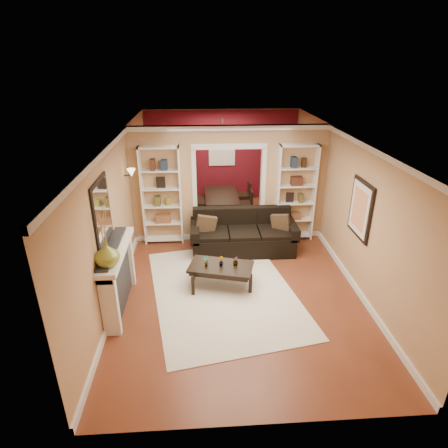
{
  "coord_description": "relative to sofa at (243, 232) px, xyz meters",
  "views": [
    {
      "loc": [
        -0.65,
        -7.1,
        4.06
      ],
      "look_at": [
        -0.24,
        -0.8,
        1.24
      ],
      "focal_mm": 30.0,
      "sensor_mm": 36.0,
      "label": 1
    }
  ],
  "objects": [
    {
      "name": "dining_chair_nw",
      "position": [
        -0.88,
        1.94,
        -0.0
      ],
      "size": [
        0.6,
        0.6,
        0.92
      ],
      "primitive_type": "cube",
      "rotation": [
        0.0,
        0.0,
        1.16
      ],
      "color": "black",
      "rests_on": "floor"
    },
    {
      "name": "dining_table",
      "position": [
        -0.33,
        2.24,
        -0.17
      ],
      "size": [
        1.64,
        0.91,
        0.58
      ],
      "primitive_type": "imported",
      "rotation": [
        0.0,
        0.0,
        1.57
      ],
      "color": "black",
      "rests_on": "floor"
    },
    {
      "name": "pillow_right",
      "position": [
        0.84,
        -0.02,
        0.19
      ],
      "size": [
        0.41,
        0.31,
        0.41
      ],
      "primitive_type": "cube",
      "rotation": [
        0.0,
        0.0,
        -0.56
      ],
      "color": "brown",
      "rests_on": "sofa"
    },
    {
      "name": "framed_art",
      "position": [
        1.94,
        -1.45,
        1.09
      ],
      "size": [
        0.04,
        0.85,
        1.05
      ],
      "primitive_type": "cube",
      "color": "black",
      "rests_on": "wall_right"
    },
    {
      "name": "bookshelf_left",
      "position": [
        -1.82,
        0.58,
        0.69
      ],
      "size": [
        0.9,
        0.3,
        2.3
      ],
      "primitive_type": "cube",
      "color": "white",
      "rests_on": "floor"
    },
    {
      "name": "wall_sconce",
      "position": [
        -2.42,
        0.1,
        1.37
      ],
      "size": [
        0.18,
        0.18,
        0.22
      ],
      "primitive_type": "cube",
      "color": "#FFE0A5",
      "rests_on": "wall_left"
    },
    {
      "name": "plant_center",
      "position": [
        -0.58,
        -1.42,
        0.08
      ],
      "size": [
        0.11,
        0.12,
        0.19
      ],
      "primitive_type": "imported",
      "rotation": [
        0.0,
        0.0,
        1.89
      ],
      "color": "#336626",
      "rests_on": "coffee_table"
    },
    {
      "name": "plant_right",
      "position": [
        -0.31,
        -1.42,
        0.08
      ],
      "size": [
        0.11,
        0.11,
        0.18
      ],
      "primitive_type": "imported",
      "rotation": [
        0.0,
        0.0,
        4.66
      ],
      "color": "#336626",
      "rests_on": "coffee_table"
    },
    {
      "name": "fireplace",
      "position": [
        -2.36,
        -1.95,
        0.12
      ],
      "size": [
        0.32,
        1.7,
        1.16
      ],
      "primitive_type": "cube",
      "color": "white",
      "rests_on": "floor"
    },
    {
      "name": "chandelier",
      "position": [
        -0.27,
        2.25,
        1.56
      ],
      "size": [
        0.5,
        0.5,
        0.3
      ],
      "primitive_type": "cube",
      "color": "#382A19",
      "rests_on": "ceiling"
    },
    {
      "name": "wall_front",
      "position": [
        -0.27,
        -4.45,
        0.89
      ],
      "size": [
        8.0,
        0.0,
        8.0
      ],
      "primitive_type": "plane",
      "rotation": [
        -1.57,
        0.0,
        0.0
      ],
      "color": "tan",
      "rests_on": "ground"
    },
    {
      "name": "red_back_panel",
      "position": [
        -0.27,
        3.52,
        0.86
      ],
      "size": [
        4.44,
        0.04,
        2.64
      ],
      "primitive_type": "cube",
      "color": "maroon",
      "rests_on": "floor"
    },
    {
      "name": "floor",
      "position": [
        -0.27,
        -0.45,
        -0.46
      ],
      "size": [
        8.0,
        8.0,
        0.0
      ],
      "primitive_type": "plane",
      "color": "brown",
      "rests_on": "ground"
    },
    {
      "name": "dining_window",
      "position": [
        -0.27,
        3.48,
        1.09
      ],
      "size": [
        0.78,
        0.03,
        0.98
      ],
      "primitive_type": "cube",
      "color": "#8CA5CC",
      "rests_on": "wall_back"
    },
    {
      "name": "area_rug",
      "position": [
        -0.55,
        -1.59,
        -0.45
      ],
      "size": [
        3.15,
        3.95,
        0.01
      ],
      "primitive_type": "cube",
      "rotation": [
        0.0,
        0.0,
        0.19
      ],
      "color": "silver",
      "rests_on": "floor"
    },
    {
      "name": "wall_right",
      "position": [
        1.98,
        -0.45,
        0.89
      ],
      "size": [
        0.0,
        8.0,
        8.0
      ],
      "primitive_type": "plane",
      "rotation": [
        1.57,
        0.0,
        -1.57
      ],
      "color": "tan",
      "rests_on": "ground"
    },
    {
      "name": "pillow_left",
      "position": [
        -0.84,
        -0.02,
        0.2
      ],
      "size": [
        0.44,
        0.17,
        0.43
      ],
      "primitive_type": "cube",
      "rotation": [
        0.0,
        0.0,
        0.11
      ],
      "color": "brown",
      "rests_on": "sofa"
    },
    {
      "name": "vase",
      "position": [
        -2.36,
        -2.51,
        0.9
      ],
      "size": [
        0.48,
        0.48,
        0.4
      ],
      "primitive_type": "imported",
      "rotation": [
        0.0,
        0.0,
        -0.31
      ],
      "color": "olive",
      "rests_on": "fireplace"
    },
    {
      "name": "partition_wall",
      "position": [
        -0.27,
        0.75,
        0.89
      ],
      "size": [
        4.5,
        0.15,
        2.7
      ],
      "primitive_type": "cube",
      "color": "tan",
      "rests_on": "floor"
    },
    {
      "name": "plant_left",
      "position": [
        -0.86,
        -1.42,
        0.09
      ],
      "size": [
        0.13,
        0.13,
        0.21
      ],
      "primitive_type": "imported",
      "rotation": [
        0.0,
        0.0,
        0.69
      ],
      "color": "#336626",
      "rests_on": "coffee_table"
    },
    {
      "name": "mirror",
      "position": [
        -2.5,
        -1.95,
        1.34
      ],
      "size": [
        0.03,
        0.95,
        1.1
      ],
      "primitive_type": "cube",
      "color": "silver",
      "rests_on": "wall_left"
    },
    {
      "name": "wall_left",
      "position": [
        -2.52,
        -0.45,
        0.89
      ],
      "size": [
        0.0,
        8.0,
        8.0
      ],
      "primitive_type": "plane",
      "rotation": [
        1.57,
        0.0,
        1.57
      ],
      "color": "tan",
      "rests_on": "ground"
    },
    {
      "name": "bookshelf_right",
      "position": [
        1.28,
        0.58,
        0.69
      ],
      "size": [
        0.9,
        0.3,
        2.3
      ],
      "primitive_type": "cube",
      "color": "white",
      "rests_on": "floor"
    },
    {
      "name": "dining_chair_se",
      "position": [
        0.22,
        2.54,
        -0.03
      ],
      "size": [
        0.49,
        0.49,
        0.85
      ],
      "primitive_type": "cube",
      "rotation": [
        0.0,
        0.0,
        -1.73
      ],
      "color": "black",
      "rests_on": "floor"
    },
    {
      "name": "ceiling",
      "position": [
        -0.27,
        -0.45,
        2.24
      ],
      "size": [
        8.0,
        8.0,
        0.0
      ],
      "primitive_type": "plane",
      "rotation": [
        3.14,
        0.0,
        0.0
      ],
      "color": "white",
      "rests_on": "ground"
    },
    {
      "name": "dining_chair_sw",
      "position": [
        -0.88,
        2.54,
        -0.08
      ],
      "size": [
        0.49,
        0.49,
        0.76
      ],
      "primitive_type": "cube",
      "rotation": [
        0.0,
        0.0,
        1.98
      ],
      "color": "black",
      "rests_on": "floor"
    },
    {
      "name": "dining_chair_ne",
      "position": [
        0.22,
        1.94,
        -0.06
      ],
      "size": [
        0.47,
        0.47,
        0.8
      ],
      "primitive_type": "cube",
      "rotation": [
        0.0,
        0.0,
        -1.79
      ],
      "color": "black",
      "rests_on": "floor"
    },
    {
      "name": "coffee_table",
      "position": [
        -0.58,
        -1.42,
        -0.24
      ],
      "size": [
        1.32,
        0.93,
        0.45
      ],
      "primitive_type": "cube",
      "rotation": [
        0.0,
        0.0,
        -0.26
      ],
      "color": "black",
      "rests_on": "floor"
    },
    {
      "name": "sofa",
      "position": [
        0.0,
        0.0,
        0.0
      ],
      "size": [
        2.36,
        1.02,
        0.92
      ],
      "primitive_type": "cube",
      "color": "black",
      "rests_on": "floor"
    },
    {
      "name": "wall_back",
      "position": [
        -0.27,
        3.55,
        0.89
      ],
      "size": [
        8.0,
        0.0,
        8.0
      ],
      "primitive_type": "plane",
      "rotation": [
        1.57,
        0.0,
        0.0
      ],
      "color": "tan",
      "rests_on": "ground"
    }
  ]
}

